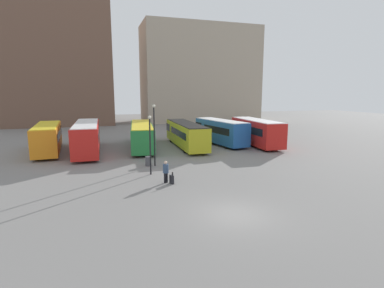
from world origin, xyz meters
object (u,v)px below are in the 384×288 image
(bus_5, at_px, (256,131))
(bus_2, at_px, (142,134))
(bus_1, at_px, (87,136))
(trash_bin, at_px, (148,161))
(bus_0, at_px, (48,137))
(lamp_post_1, at_px, (154,130))
(lamp_post_0, at_px, (150,139))
(suitcase, at_px, (172,179))
(bus_4, at_px, (220,131))
(bus_3, at_px, (186,134))
(traveler, at_px, (166,170))

(bus_5, bearing_deg, bus_2, 82.43)
(bus_2, bearing_deg, bus_1, 107.28)
(bus_5, bearing_deg, trash_bin, 118.02)
(bus_0, relative_size, lamp_post_1, 1.90)
(lamp_post_1, bearing_deg, lamp_post_0, -107.18)
(suitcase, bearing_deg, lamp_post_1, -11.27)
(bus_0, distance_m, bus_2, 10.30)
(bus_2, distance_m, bus_4, 9.91)
(bus_0, xyz_separation_m, suitcase, (10.19, -15.50, -1.35))
(bus_4, distance_m, bus_5, 4.44)
(bus_3, distance_m, bus_4, 4.71)
(bus_3, xyz_separation_m, lamp_post_1, (-5.44, -8.68, 1.65))
(bus_5, height_order, traveler, bus_5)
(suitcase, relative_size, trash_bin, 1.06)
(bus_2, xyz_separation_m, traveler, (-0.45, -14.96, -0.60))
(traveler, bearing_deg, lamp_post_1, -14.86)
(bus_5, bearing_deg, lamp_post_1, 119.51)
(lamp_post_0, bearing_deg, lamp_post_1, 72.82)
(lamp_post_0, bearing_deg, bus_3, 61.20)
(bus_0, height_order, lamp_post_1, lamp_post_1)
(bus_3, bearing_deg, bus_2, 82.00)
(bus_1, relative_size, suitcase, 13.26)
(traveler, bearing_deg, bus_3, -34.65)
(bus_1, bearing_deg, lamp_post_0, -154.88)
(bus_2, relative_size, suitcase, 14.03)
(bus_3, relative_size, bus_5, 1.22)
(bus_0, bearing_deg, bus_4, -95.96)
(bus_0, height_order, suitcase, bus_0)
(trash_bin, bearing_deg, lamp_post_0, -95.54)
(bus_2, height_order, traveler, bus_2)
(bus_1, xyz_separation_m, lamp_post_0, (5.06, -11.27, 1.07))
(trash_bin, bearing_deg, bus_5, 24.78)
(suitcase, relative_size, lamp_post_0, 0.19)
(traveler, xyz_separation_m, suitcase, (0.34, -0.39, -0.65))
(bus_1, distance_m, bus_5, 20.11)
(bus_0, height_order, bus_5, bus_5)
(bus_5, bearing_deg, bus_0, 86.62)
(bus_1, bearing_deg, bus_4, -87.56)
(bus_4, height_order, lamp_post_0, lamp_post_0)
(bus_1, xyz_separation_m, bus_4, (16.05, 0.42, -0.09))
(bus_0, height_order, trash_bin, bus_0)
(bus_0, relative_size, traveler, 6.44)
(bus_2, xyz_separation_m, bus_3, (5.18, -0.94, 0.03))
(traveler, bearing_deg, bus_1, 9.69)
(bus_3, bearing_deg, lamp_post_0, 153.53)
(suitcase, bearing_deg, bus_1, 10.32)
(bus_4, xyz_separation_m, lamp_post_0, (-11.00, -11.68, 1.16))
(bus_3, xyz_separation_m, bus_5, (8.70, -1.71, 0.14))
(bus_2, xyz_separation_m, bus_4, (9.88, -0.71, 0.12))
(bus_3, height_order, bus_5, bus_5)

